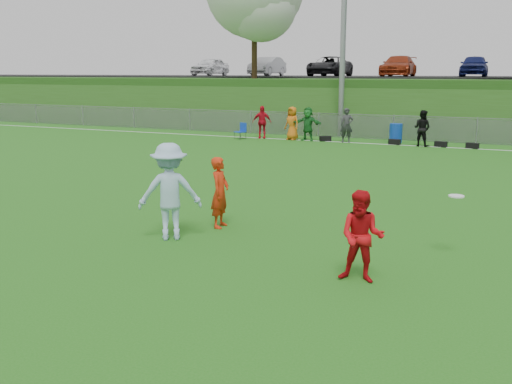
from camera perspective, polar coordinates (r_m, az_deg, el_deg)
The scene contains 15 objects.
ground at distance 11.49m, azimuth -4.98°, elevation -5.61°, with size 120.00×120.00×0.00m, color #1E6515.
sideline_far at distance 28.31m, azimuth 12.78°, elevation 4.67°, with size 60.00×0.10×0.01m, color white.
fence at distance 30.19m, azimuth 13.57°, elevation 6.30°, with size 58.00×0.06×1.30m.
light_pole at distance 31.67m, azimuth 8.80°, elevation 17.73°, with size 1.20×0.40×12.15m.
berm at distance 40.98m, azimuth 16.44°, elevation 8.76°, with size 120.00×18.00×3.00m, color #234C15.
parking_lot at distance 42.92m, azimuth 16.92°, elevation 10.93°, with size 120.00×12.00×0.10m, color black.
car_row at distance 42.09m, azimuth 15.20°, elevation 12.07°, with size 32.04×5.18×1.44m.
spectator_row at distance 28.96m, azimuth 6.81°, elevation 6.72°, with size 9.20×0.86×1.69m.
gear_bags at distance 28.22m, azimuth 14.78°, elevation 4.81°, with size 7.58×0.57×0.26m.
player_red_left at distance 12.81m, azimuth -3.62°, elevation -0.04°, with size 0.58×0.38×1.60m, color red.
player_red_center at distance 9.63m, azimuth 10.54°, elevation -4.42°, with size 0.76×0.59×1.56m, color red.
player_blue at distance 11.97m, azimuth -8.62°, elevation 0.04°, with size 1.31×0.75×2.03m, color #A3C4E2.
frisbee at distance 11.23m, azimuth 19.40°, elevation -0.39°, with size 0.29×0.29×0.03m.
recycling_bin at distance 29.05m, azimuth 13.80°, elevation 5.73°, with size 0.63×0.63×0.94m, color #0F39A6.
camp_chair at distance 29.82m, azimuth -1.57°, elevation 5.79°, with size 0.62×0.62×0.84m.
Camera 1 is at (5.29, -9.59, 3.47)m, focal length 40.00 mm.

